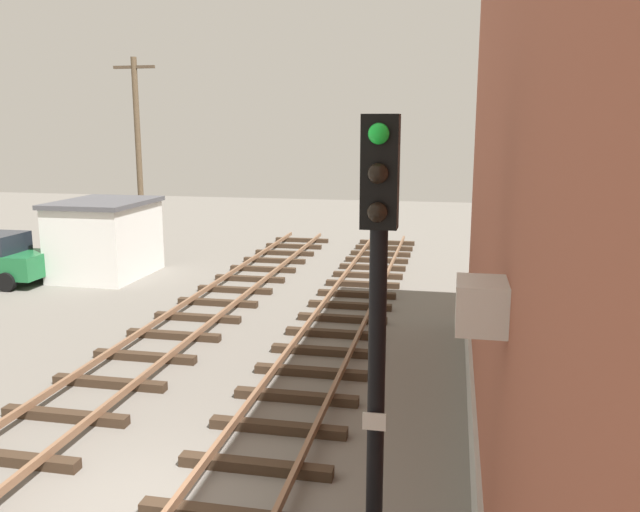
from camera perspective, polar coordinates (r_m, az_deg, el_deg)
name	(u,v)px	position (r m, az deg, el deg)	size (l,w,h in m)	color
ground_plane	(151,512)	(10.25, -14.46, -20.73)	(80.00, 80.00, 0.00)	slate
signal_mast	(377,321)	(6.67, 4.99, -5.67)	(0.36, 0.40, 5.48)	black
control_hut	(105,238)	(24.93, -18.12, 1.47)	(3.00, 3.80, 2.76)	silver
utility_pole_far	(139,153)	(28.89, -15.46, 8.62)	(1.80, 0.24, 8.13)	brown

